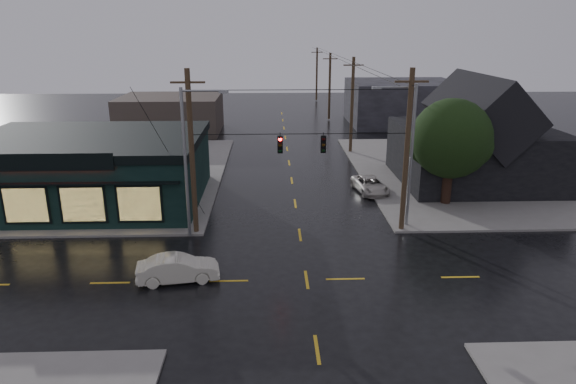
{
  "coord_description": "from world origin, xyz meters",
  "views": [
    {
      "loc": [
        -1.79,
        -23.65,
        12.31
      ],
      "look_at": [
        -0.76,
        5.59,
        2.95
      ],
      "focal_mm": 32.0,
      "sensor_mm": 36.0,
      "label": 1
    }
  ],
  "objects_px": {
    "sedan_cream": "(178,269)",
    "utility_pole_ne": "(401,230)",
    "utility_pole_nw": "(197,233)",
    "corner_tree": "(451,139)",
    "suv_silver": "(370,185)"
  },
  "relations": [
    {
      "from": "utility_pole_ne",
      "to": "utility_pole_nw",
      "type": "bearing_deg",
      "value": 180.0
    },
    {
      "from": "utility_pole_ne",
      "to": "sedan_cream",
      "type": "bearing_deg",
      "value": -153.96
    },
    {
      "from": "suv_silver",
      "to": "corner_tree",
      "type": "bearing_deg",
      "value": -40.73
    },
    {
      "from": "sedan_cream",
      "to": "utility_pole_ne",
      "type": "bearing_deg",
      "value": -73.32
    },
    {
      "from": "sedan_cream",
      "to": "suv_silver",
      "type": "distance_m",
      "value": 19.08
    },
    {
      "from": "corner_tree",
      "to": "sedan_cream",
      "type": "xyz_separation_m",
      "value": [
        -17.51,
        -11.3,
        -4.21
      ]
    },
    {
      "from": "sedan_cream",
      "to": "suv_silver",
      "type": "bearing_deg",
      "value": -50.46
    },
    {
      "from": "corner_tree",
      "to": "sedan_cream",
      "type": "relative_size",
      "value": 1.84
    },
    {
      "from": "sedan_cream",
      "to": "corner_tree",
      "type": "bearing_deg",
      "value": -66.54
    },
    {
      "from": "utility_pole_ne",
      "to": "corner_tree",
      "type": "bearing_deg",
      "value": 47.76
    },
    {
      "from": "corner_tree",
      "to": "utility_pole_ne",
      "type": "relative_size",
      "value": 0.75
    },
    {
      "from": "corner_tree",
      "to": "utility_pole_nw",
      "type": "relative_size",
      "value": 0.75
    },
    {
      "from": "utility_pole_nw",
      "to": "utility_pole_ne",
      "type": "distance_m",
      "value": 13.0
    },
    {
      "from": "utility_pole_nw",
      "to": "sedan_cream",
      "type": "xyz_separation_m",
      "value": [
        -0.04,
        -6.37,
        0.68
      ]
    },
    {
      "from": "utility_pole_ne",
      "to": "suv_silver",
      "type": "relative_size",
      "value": 2.31
    }
  ]
}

